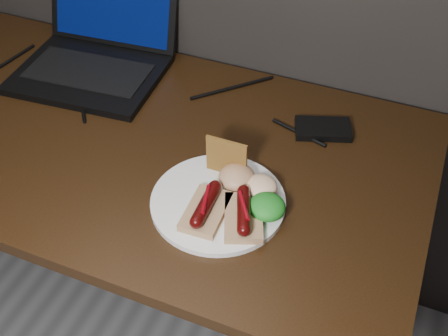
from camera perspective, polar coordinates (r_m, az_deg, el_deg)
The scene contains 11 objects.
desk at distance 1.33m, azimuth -10.96°, elevation 0.72°, with size 1.40×0.70×0.75m.
laptop at distance 1.47m, azimuth -12.74°, elevation 11.89°, with size 0.38×0.38×0.25m.
hard_drive at distance 1.26m, azimuth 10.02°, elevation 3.94°, with size 0.12×0.07×0.02m, color black.
desk_cables at distance 1.38m, azimuth -8.29°, elevation 7.73°, with size 0.87×0.34×0.01m.
plate at distance 1.09m, azimuth -0.61°, elevation -3.46°, with size 0.26×0.26×0.01m, color white.
bread_sausage_center at distance 1.04m, azimuth -1.85°, elevation -4.09°, with size 0.08×0.12×0.04m.
bread_sausage_right at distance 1.03m, azimuth 2.00°, elevation -4.72°, with size 0.11×0.13×0.04m.
crispbread at distance 1.11m, azimuth 0.26°, elevation 1.11°, with size 0.09×0.01×0.09m, color #AA722E.
salad_greens at distance 1.05m, azimuth 4.39°, elevation -3.95°, with size 0.07×0.07×0.04m, color #136218.
salsa_mound at distance 1.10m, azimuth 1.31°, elevation -0.91°, with size 0.07×0.07×0.04m, color maroon.
coleslaw_mound at distance 1.08m, azimuth 3.77°, elevation -1.91°, with size 0.06×0.06×0.04m, color white.
Camera 1 is at (0.60, 0.59, 1.55)m, focal length 45.00 mm.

